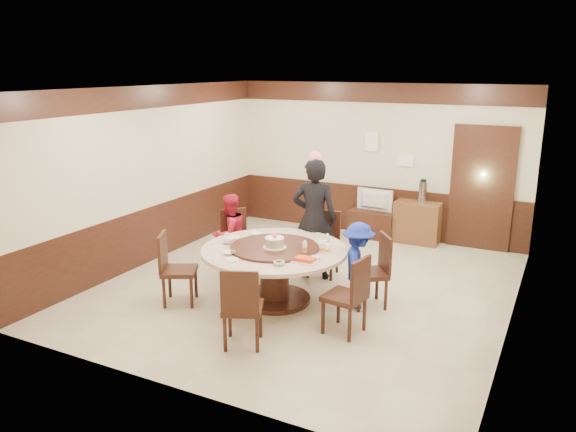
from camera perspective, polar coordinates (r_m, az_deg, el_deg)
The scene contains 31 objects.
room at distance 7.87m, azimuth 2.14°, elevation 0.18°, with size 6.00×6.04×2.84m.
banquet_table at distance 7.52m, azimuth -1.39°, elevation -4.88°, with size 1.94×1.94×0.78m.
chair_0 at distance 7.55m, azimuth 8.35°, elevation -6.83°, with size 0.62×0.62×0.97m.
chair_1 at distance 8.55m, azimuth 3.59°, elevation -4.03°, with size 0.49×0.50×0.97m.
chair_2 at distance 8.66m, azimuth -5.14°, elevation -3.81°, with size 0.62×0.62×0.97m.
chair_3 at distance 7.69m, azimuth -11.09°, elevation -6.52°, with size 0.60×0.59×0.97m.
chair_4 at distance 6.47m, azimuth -4.62°, elevation -10.54°, with size 0.58×0.59×0.97m.
chair_5 at distance 6.78m, azimuth 5.89°, elevation -9.36°, with size 0.51×0.50×0.97m.
person_standing at distance 8.28m, azimuth 2.69°, elevation -0.28°, with size 0.66×0.44×1.82m, color black.
person_red at distance 8.57m, azimuth -5.94°, elevation -1.83°, with size 0.60×0.47×1.24m, color #AD172B.
person_blue at distance 7.40m, azimuth 7.12°, elevation -4.99°, with size 0.74×0.43×1.15m, color #18299B.
birthday_cake at distance 7.37m, azimuth -1.36°, elevation -2.69°, with size 0.31×0.31×0.21m.
teapot_left at distance 7.67m, azimuth -6.19°, elevation -2.37°, with size 0.17×0.15×0.13m, color white.
teapot_right at distance 7.36m, azimuth 3.76°, elevation -3.08°, with size 0.17×0.15×0.13m, color white.
bowl_0 at distance 8.00m, azimuth -3.31°, elevation -1.88°, with size 0.17×0.17×0.04m, color white.
bowl_1 at distance 6.84m, azimuth -0.91°, elevation -4.82°, with size 0.14×0.14×0.04m, color white.
bowl_2 at distance 7.26m, azimuth -6.03°, elevation -3.75°, with size 0.15×0.15×0.04m, color white.
bowl_3 at distance 7.03m, azimuth 2.85°, elevation -4.28°, with size 0.14×0.14×0.04m, color white.
bowl_4 at distance 7.86m, azimuth -5.37°, elevation -2.26°, with size 0.15×0.15×0.04m, color white.
saucer_near at distance 7.04m, azimuth -5.71°, elevation -4.45°, with size 0.18×0.18×0.01m, color white.
saucer_far at distance 7.69m, azimuth 3.33°, elevation -2.70°, with size 0.18×0.18×0.01m, color white.
shrimp_platter at distance 6.93m, azimuth 1.74°, elevation -4.50°, with size 0.30×0.20×0.06m.
bottle_0 at distance 7.21m, azimuth 1.71°, elevation -3.27°, with size 0.06×0.06×0.16m, color white.
bottle_1 at distance 7.19m, azimuth 3.58°, elevation -3.34°, with size 0.06×0.06×0.16m, color white.
bottle_2 at distance 7.52m, azimuth 4.00°, elevation -2.53°, with size 0.06×0.06×0.16m, color white.
tv_stand at distance 10.54m, azimuth 8.56°, elevation -0.80°, with size 0.85×0.45×0.50m, color black.
television at distance 10.42m, azimuth 8.65°, elevation 1.58°, with size 0.70×0.09×0.40m, color gray.
side_cabinet at distance 10.31m, azimuth 12.99°, elevation -0.65°, with size 0.80×0.40×0.75m, color brown.
thermos at distance 10.17m, azimuth 13.52°, elevation 2.38°, with size 0.15×0.15×0.38m, color silver.
notice_left at distance 10.47m, azimuth 8.47°, elevation 7.50°, with size 0.25×0.00×0.35m, color white.
notice_right at distance 10.33m, azimuth 11.83°, elevation 5.56°, with size 0.30×0.00×0.22m, color white.
Camera 1 is at (3.19, -6.90, 3.10)m, focal length 35.00 mm.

